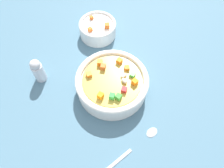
{
  "coord_description": "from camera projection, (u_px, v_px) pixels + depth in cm",
  "views": [
    {
      "loc": [
        16.46,
        24.67,
        53.66
      ],
      "look_at": [
        0.0,
        0.0,
        2.8
      ],
      "focal_mm": 34.66,
      "sensor_mm": 36.0,
      "label": 1
    }
  ],
  "objects": [
    {
      "name": "ground_plane",
      "position": [
        112.0,
        91.0,
        0.62
      ],
      "size": [
        140.0,
        140.0,
        2.0
      ],
      "primitive_type": "cube",
      "color": "#42667A"
    },
    {
      "name": "side_bowl_small",
      "position": [
        98.0,
        29.0,
        0.7
      ],
      "size": [
        11.79,
        11.79,
        5.74
      ],
      "color": "white",
      "rests_on": "ground_plane"
    },
    {
      "name": "pepper_shaker",
      "position": [
        38.0,
        70.0,
        0.6
      ],
      "size": [
        3.23,
        3.23,
        8.12
      ],
      "color": "silver",
      "rests_on": "ground_plane"
    },
    {
      "name": "soup_bowl_main",
      "position": [
        112.0,
        83.0,
        0.59
      ],
      "size": [
        19.62,
        19.62,
        6.65
      ],
      "color": "white",
      "rests_on": "ground_plane"
    },
    {
      "name": "spoon",
      "position": [
        126.0,
        154.0,
        0.52
      ],
      "size": [
        22.16,
        3.34,
        0.9
      ],
      "rotation": [
        0.0,
        0.0,
        3.22
      ],
      "color": "silver",
      "rests_on": "ground_plane"
    }
  ]
}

